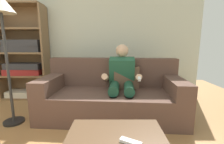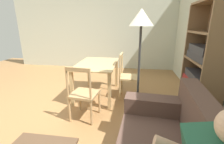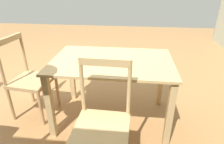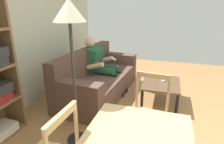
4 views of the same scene
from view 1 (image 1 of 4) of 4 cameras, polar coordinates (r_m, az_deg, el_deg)
The scene contains 7 objects.
wall_back at distance 3.69m, azimuth -22.49°, elevation 12.33°, with size 6.56×0.12×2.62m, color beige.
couch at distance 2.49m, azimuth 0.22°, elevation -8.58°, with size 2.20×1.04×0.89m.
person_lounging at distance 2.42m, azimuth 3.88°, elevation -2.82°, with size 0.61×0.88×1.12m.
coffee_table at distance 1.38m, azimuth 1.74°, elevation -25.13°, with size 0.83×0.65×0.37m.
tv_remote at distance 1.31m, azimuth 7.12°, elevation -24.29°, with size 0.05×0.17×0.02m, color white.
bookshelf at distance 3.66m, azimuth -29.41°, elevation 4.32°, with size 0.96×0.36×1.90m.
floor_lamp at distance 2.55m, azimuth -35.40°, elevation 16.54°, with size 0.36×0.36×1.76m.
Camera 1 is at (1.40, -0.53, 1.12)m, focal length 24.77 mm.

